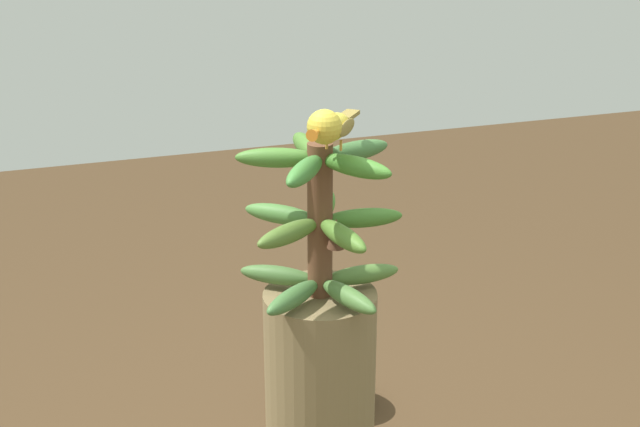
{
  "coord_description": "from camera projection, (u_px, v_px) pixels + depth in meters",
  "views": [
    {
      "loc": [
        0.51,
        1.51,
        1.71
      ],
      "look_at": [
        0.0,
        0.0,
        1.09
      ],
      "focal_mm": 49.26,
      "sensor_mm": 36.0,
      "label": 1
    }
  ],
  "objects": [
    {
      "name": "banana_bunch",
      "position": [
        320.0,
        221.0,
        1.71
      ],
      "size": [
        0.33,
        0.34,
        0.32
      ],
      "color": "brown",
      "rests_on": "banana_tree"
    },
    {
      "name": "perched_bird",
      "position": [
        329.0,
        127.0,
        1.58
      ],
      "size": [
        0.16,
        0.18,
        0.09
      ],
      "color": "#C68933",
      "rests_on": "banana_bunch"
    },
    {
      "name": "garden_rock",
      "position": [
        330.0,
        381.0,
        2.98
      ],
      "size": [
        0.37,
        0.36,
        0.2
      ],
      "primitive_type": "ellipsoid",
      "rotation": [
        0.0,
        0.0,
        5.64
      ],
      "color": "gray",
      "rests_on": "ground"
    }
  ]
}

